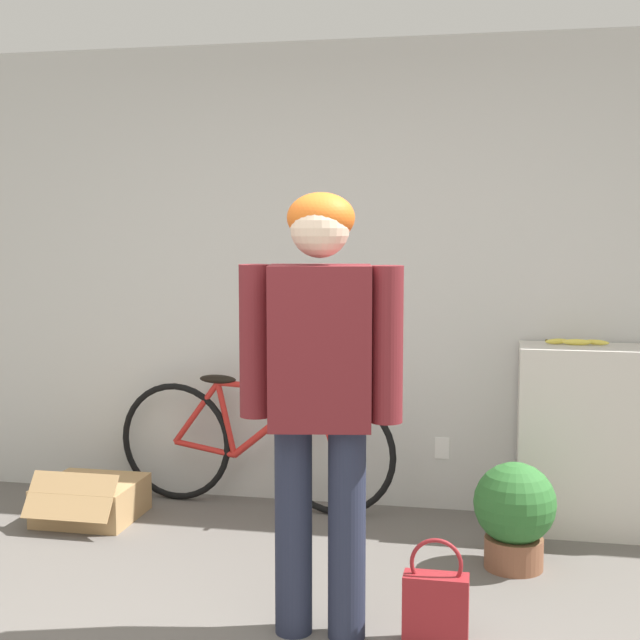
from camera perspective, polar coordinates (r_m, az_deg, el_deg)
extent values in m
cube|color=silver|center=(5.02, 1.71, 2.79)|extent=(8.00, 0.06, 2.60)
cube|color=white|center=(5.06, 7.82, -8.12)|extent=(0.08, 0.01, 0.12)
cube|color=beige|center=(4.86, 18.18, -7.33)|extent=(0.95, 0.37, 0.97)
cylinder|color=#23283D|center=(3.54, -1.71, -13.28)|extent=(0.14, 0.14, 0.82)
cylinder|color=#23283D|center=(3.50, 1.73, -13.50)|extent=(0.14, 0.14, 0.82)
cube|color=maroon|center=(3.35, 0.00, -1.73)|extent=(0.42, 0.31, 0.62)
cylinder|color=maroon|center=(3.41, -4.16, -1.35)|extent=(0.12, 0.12, 0.58)
cylinder|color=maroon|center=(3.31, 4.29, -1.57)|extent=(0.12, 0.12, 0.58)
sphere|color=beige|center=(3.32, 0.00, 5.90)|extent=(0.22, 0.22, 0.22)
ellipsoid|color=orange|center=(3.34, 0.06, 6.57)|extent=(0.26, 0.23, 0.19)
torus|color=black|center=(5.26, -9.22, -7.69)|extent=(0.69, 0.10, 0.68)
torus|color=black|center=(4.92, 0.98, -8.57)|extent=(0.69, 0.10, 0.68)
cylinder|color=red|center=(5.19, -7.39, -8.14)|extent=(0.37, 0.07, 0.09)
cylinder|color=red|center=(5.17, -7.91, -5.88)|extent=(0.30, 0.06, 0.38)
cylinder|color=red|center=(5.10, -6.03, -6.31)|extent=(0.13, 0.05, 0.42)
cylinder|color=red|center=(5.00, -2.97, -6.64)|extent=(0.51, 0.09, 0.43)
cylinder|color=red|center=(4.97, -3.50, -4.29)|extent=(0.58, 0.09, 0.05)
cylinder|color=red|center=(4.90, 0.33, -6.58)|extent=(0.15, 0.05, 0.35)
cylinder|color=red|center=(4.87, -0.10, -4.24)|extent=(0.07, 0.04, 0.08)
cylinder|color=red|center=(4.86, 0.13, -3.91)|extent=(0.07, 0.46, 0.02)
ellipsoid|color=black|center=(5.07, -6.56, -3.78)|extent=(0.23, 0.10, 0.05)
ellipsoid|color=#EAD64C|center=(4.80, 16.12, -1.37)|extent=(0.15, 0.03, 0.03)
ellipsoid|color=#EAD64C|center=(4.80, 14.94, -1.32)|extent=(0.14, 0.09, 0.03)
ellipsoid|color=#EAD64C|center=(4.82, 17.27, -1.37)|extent=(0.13, 0.08, 0.03)
sphere|color=brown|center=(4.81, 14.30, -1.30)|extent=(0.02, 0.02, 0.02)
cube|color=maroon|center=(3.57, 7.41, -17.91)|extent=(0.25, 0.10, 0.27)
torus|color=maroon|center=(3.50, 7.45, -15.23)|extent=(0.20, 0.02, 0.20)
cube|color=tan|center=(5.09, -14.42, -11.09)|extent=(0.50, 0.48, 0.20)
cube|color=tan|center=(4.85, -15.71, -10.82)|extent=(0.48, 0.17, 0.21)
cylinder|color=brown|center=(4.36, 12.29, -14.35)|extent=(0.27, 0.27, 0.15)
sphere|color=#2D6B2D|center=(4.29, 12.36, -11.39)|extent=(0.38, 0.38, 0.38)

